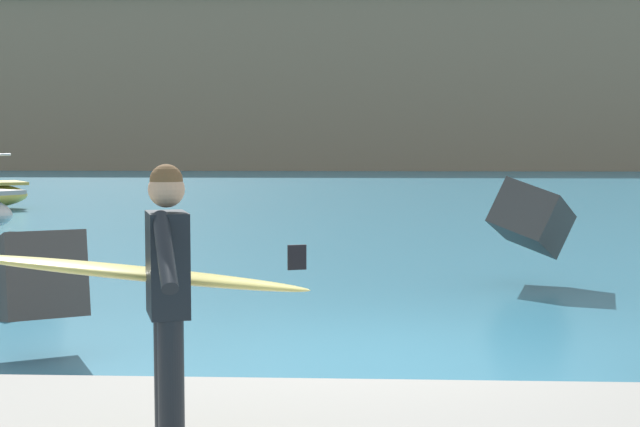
% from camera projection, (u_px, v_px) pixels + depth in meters
% --- Properties ---
extents(ground_plane, '(400.00, 400.00, 0.00)m').
position_uv_depth(ground_plane, '(385.00, 356.00, 8.94)').
color(ground_plane, '#2D6B84').
extents(surfer_with_board, '(2.10, 1.41, 1.78)m').
position_uv_depth(surfer_with_board, '(160.00, 289.00, 5.20)').
color(surfer_with_board, black).
rests_on(surfer_with_board, walkway_path).
extents(headland_bluff, '(86.50, 34.99, 15.51)m').
position_uv_depth(headland_bluff, '(263.00, 89.00, 89.50)').
color(headland_bluff, '#847056').
rests_on(headland_bluff, ground).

